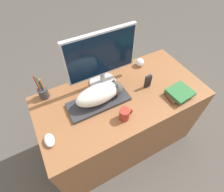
# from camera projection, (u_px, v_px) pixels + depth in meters

# --- Properties ---
(ground_plane) EXTENTS (12.00, 12.00, 0.00)m
(ground_plane) POSITION_uv_depth(u_px,v_px,m) (136.00, 165.00, 1.69)
(ground_plane) COLOR #4C4742
(desk) EXTENTS (1.30, 0.65, 0.71)m
(desk) POSITION_uv_depth(u_px,v_px,m) (120.00, 120.00, 1.60)
(desk) COLOR brown
(desk) RESTS_ON ground_plane
(keyboard) EXTENTS (0.45, 0.18, 0.02)m
(keyboard) POSITION_uv_depth(u_px,v_px,m) (99.00, 102.00, 1.28)
(keyboard) COLOR #2D2D33
(keyboard) RESTS_ON desk
(cat) EXTENTS (0.36, 0.14, 0.14)m
(cat) POSITION_uv_depth(u_px,v_px,m) (101.00, 93.00, 1.22)
(cat) COLOR white
(cat) RESTS_ON keyboard
(monitor) EXTENTS (0.53, 0.21, 0.45)m
(monitor) POSITION_uv_depth(u_px,v_px,m) (101.00, 58.00, 1.22)
(monitor) COLOR #B7B7BC
(monitor) RESTS_ON desk
(computer_mouse) EXTENTS (0.06, 0.10, 0.04)m
(computer_mouse) POSITION_uv_depth(u_px,v_px,m) (49.00, 140.00, 1.07)
(computer_mouse) COLOR silver
(computer_mouse) RESTS_ON desk
(coffee_mug) EXTENTS (0.10, 0.07, 0.09)m
(coffee_mug) POSITION_uv_depth(u_px,v_px,m) (125.00, 114.00, 1.17)
(coffee_mug) COLOR #9E2D23
(coffee_mug) RESTS_ON desk
(pen_cup) EXTENTS (0.07, 0.07, 0.23)m
(pen_cup) POSITION_uv_depth(u_px,v_px,m) (43.00, 92.00, 1.28)
(pen_cup) COLOR #38383D
(pen_cup) RESTS_ON desk
(baseball) EXTENTS (0.07, 0.07, 0.07)m
(baseball) POSITION_uv_depth(u_px,v_px,m) (140.00, 62.00, 1.52)
(baseball) COLOR silver
(baseball) RESTS_ON desk
(phone) EXTENTS (0.05, 0.02, 0.11)m
(phone) POSITION_uv_depth(u_px,v_px,m) (148.00, 82.00, 1.35)
(phone) COLOR black
(phone) RESTS_ON desk
(book_stack) EXTENTS (0.20, 0.17, 0.05)m
(book_stack) POSITION_uv_depth(u_px,v_px,m) (179.00, 94.00, 1.30)
(book_stack) COLOR brown
(book_stack) RESTS_ON desk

